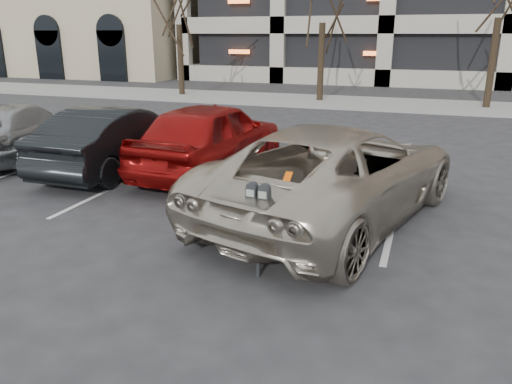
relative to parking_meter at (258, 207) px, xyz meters
name	(u,v)px	position (x,y,z in m)	size (l,w,h in m)	color
ground	(289,245)	(0.12, 1.10, -0.96)	(140.00, 140.00, 0.00)	#28282B
sidewalk	(387,104)	(0.12, 17.10, -0.90)	(80.00, 4.00, 0.12)	gray
stall_lines	(253,192)	(-1.28, 3.40, -0.95)	(16.90, 5.20, 0.00)	silver
parking_meter	(258,207)	(0.00, 0.00, 0.00)	(0.33, 0.16, 1.25)	black
suv_silver	(335,172)	(0.52, 2.48, -0.15)	(4.18, 6.34, 1.63)	#BFB4A3
car_red	(211,137)	(-2.67, 4.54, -0.14)	(1.93, 4.80, 1.63)	maroon
car_dark	(116,139)	(-4.79, 3.97, -0.22)	(1.56, 4.47, 1.47)	black
car_silver	(17,131)	(-7.91, 4.23, -0.28)	(1.91, 4.71, 1.37)	#9EA1A5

